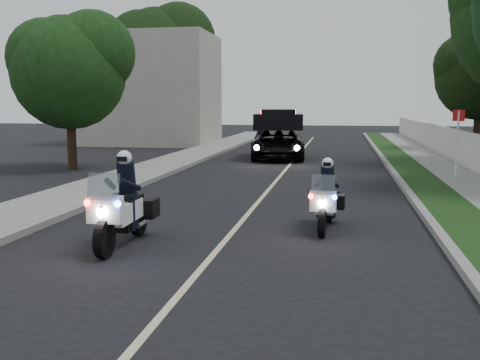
# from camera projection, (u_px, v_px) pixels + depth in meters

# --- Properties ---
(ground) EXTENTS (120.00, 120.00, 0.00)m
(ground) POSITION_uv_depth(u_px,v_px,m) (205.00, 265.00, 9.06)
(ground) COLOR black
(ground) RESTS_ON ground
(curb_right) EXTENTS (0.20, 60.00, 0.15)m
(curb_right) POSITION_uv_depth(u_px,v_px,m) (400.00, 182.00, 18.06)
(curb_right) COLOR gray
(curb_right) RESTS_ON ground
(grass_verge) EXTENTS (1.20, 60.00, 0.16)m
(grass_verge) POSITION_uv_depth(u_px,v_px,m) (423.00, 183.00, 17.94)
(grass_verge) COLOR #193814
(grass_verge) RESTS_ON ground
(sidewalk_right) EXTENTS (1.40, 60.00, 0.16)m
(sidewalk_right) POSITION_uv_depth(u_px,v_px,m) (465.00, 184.00, 17.70)
(sidewalk_right) COLOR gray
(sidewalk_right) RESTS_ON ground
(curb_left) EXTENTS (0.20, 60.00, 0.15)m
(curb_left) POSITION_uv_depth(u_px,v_px,m) (161.00, 176.00, 19.52)
(curb_left) COLOR gray
(curb_left) RESTS_ON ground
(sidewalk_left) EXTENTS (2.00, 60.00, 0.16)m
(sidewalk_left) POSITION_uv_depth(u_px,v_px,m) (131.00, 175.00, 19.72)
(sidewalk_left) COLOR gray
(sidewalk_left) RESTS_ON ground
(building_far) EXTENTS (8.00, 6.00, 7.00)m
(building_far) POSITION_uv_depth(u_px,v_px,m) (151.00, 90.00, 35.70)
(building_far) COLOR #A8A396
(building_far) RESTS_ON ground
(lane_marking) EXTENTS (0.12, 50.00, 0.01)m
(lane_marking) POSITION_uv_depth(u_px,v_px,m) (276.00, 181.00, 18.80)
(lane_marking) COLOR #BFB78C
(lane_marking) RESTS_ON ground
(police_moto_left) EXTENTS (0.77, 2.10, 1.77)m
(police_moto_left) POSITION_uv_depth(u_px,v_px,m) (124.00, 245.00, 10.31)
(police_moto_left) COLOR white
(police_moto_left) RESTS_ON ground
(police_moto_right) EXTENTS (0.74, 1.81, 1.51)m
(police_moto_right) POSITION_uv_depth(u_px,v_px,m) (326.00, 229.00, 11.65)
(police_moto_right) COLOR silver
(police_moto_right) RESTS_ON ground
(police_suv) EXTENTS (2.87, 5.41, 2.54)m
(police_suv) POSITION_uv_depth(u_px,v_px,m) (278.00, 159.00, 26.49)
(police_suv) COLOR black
(police_suv) RESTS_ON ground
(bicycle) EXTENTS (0.62, 1.59, 0.82)m
(bicycle) POSITION_uv_depth(u_px,v_px,m) (260.00, 153.00, 29.39)
(bicycle) COLOR black
(bicycle) RESTS_ON ground
(cyclist) EXTENTS (0.68, 0.47, 1.81)m
(cyclist) POSITION_uv_depth(u_px,v_px,m) (260.00, 153.00, 29.39)
(cyclist) COLOR black
(cyclist) RESTS_ON ground
(sign_post) EXTENTS (0.49, 0.49, 2.50)m
(sign_post) POSITION_uv_depth(u_px,v_px,m) (455.00, 182.00, 18.72)
(sign_post) COLOR #A70B1F
(sign_post) RESTS_ON ground
(tree_right_e) EXTENTS (4.85, 4.85, 8.00)m
(tree_right_e) POSITION_uv_depth(u_px,v_px,m) (475.00, 151.00, 30.69)
(tree_right_e) COLOR black
(tree_right_e) RESTS_ON ground
(tree_left_near) EXTENTS (5.24, 5.24, 7.44)m
(tree_left_near) POSITION_uv_depth(u_px,v_px,m) (73.00, 169.00, 22.30)
(tree_left_near) COLOR #193F15
(tree_left_near) RESTS_ON ground
(tree_left_far) EXTENTS (7.47, 7.47, 10.92)m
(tree_left_far) POSITION_uv_depth(u_px,v_px,m) (160.00, 143.00, 37.29)
(tree_left_far) COLOR black
(tree_left_far) RESTS_ON ground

